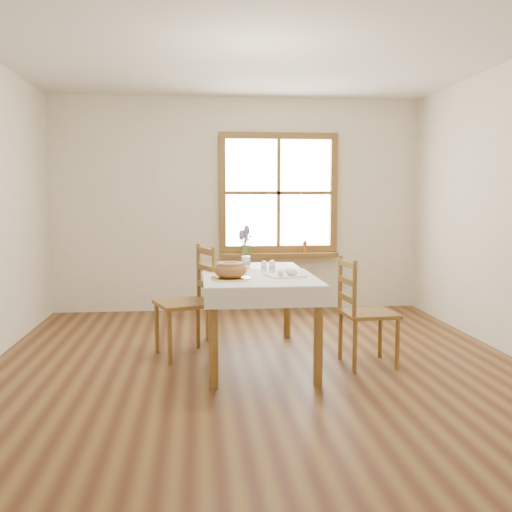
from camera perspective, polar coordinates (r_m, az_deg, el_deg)
The scene contains 18 objects.
ground at distance 4.76m, azimuth 0.38°, elevation -11.22°, with size 5.00×5.00×0.00m, color brown.
room_walls at distance 4.56m, azimuth 0.39°, elevation 9.74°, with size 4.60×5.10×2.65m.
window at distance 7.06m, azimuth 2.25°, elevation 6.33°, with size 1.46×0.08×1.46m.
window_sill at distance 7.03m, azimuth 2.30°, elevation 0.12°, with size 1.46×0.20×0.05m.
dining_table at distance 4.90m, azimuth -0.00°, elevation -2.73°, with size 0.90×1.60×0.75m.
table_linen at distance 4.59m, azimuth 0.39°, elevation -2.20°, with size 0.91×0.99×0.01m, color white.
chair_left at distance 5.05m, azimuth -7.19°, elevation -4.55°, with size 0.46×0.48×0.98m, color olive, non-canonical shape.
chair_right at distance 4.85m, azimuth 11.20°, elevation -5.48°, with size 0.42×0.44×0.90m, color olive, non-canonical shape.
bread_plate at distance 4.47m, azimuth -2.56°, elevation -2.26°, with size 0.30×0.30×0.02m, color white.
bread_loaf at distance 4.46m, azimuth -2.56°, elevation -1.25°, with size 0.26×0.26×0.14m, color #AD723D.
egg_napkin at distance 4.65m, azimuth 2.91°, elevation -1.96°, with size 0.29×0.25×0.01m, color white.
eggs at distance 4.64m, azimuth 2.91°, elevation -1.57°, with size 0.23×0.20×0.05m, color silver, non-canonical shape.
salt_shaker at distance 4.93m, azimuth 0.80°, elevation -1.01°, with size 0.05×0.05×0.10m, color white.
pepper_shaker at distance 4.88m, azimuth 1.61°, elevation -1.02°, with size 0.06×0.06×0.11m, color white.
flower_vase at distance 5.35m, azimuth -1.01°, elevation -0.59°, with size 0.08×0.08×0.09m, color white.
lavender_bouquet at distance 5.33m, azimuth -1.01°, elevation 1.35°, with size 0.15×0.15×0.27m, color #685699, non-canonical shape.
potted_plant at distance 6.97m, azimuth -0.90°, elevation 1.00°, with size 0.20×0.22×0.17m, color #3D7830.
amber_bottle at distance 7.07m, azimuth 4.91°, elevation 0.95°, with size 0.05×0.05×0.15m, color #A0551D.
Camera 1 is at (-0.50, -4.52, 1.41)m, focal length 40.00 mm.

